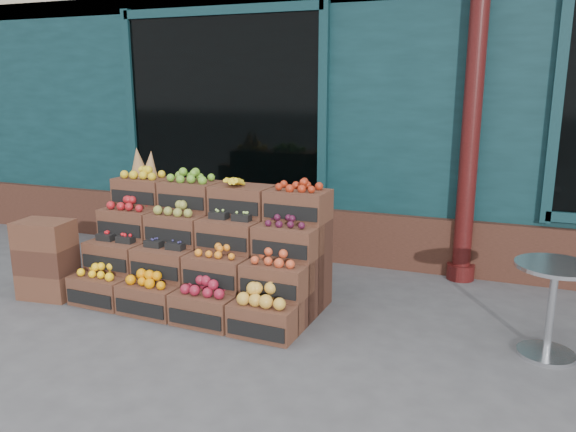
% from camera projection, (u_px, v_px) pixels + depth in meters
% --- Properties ---
extents(ground, '(60.00, 60.00, 0.00)m').
position_uv_depth(ground, '(280.00, 342.00, 4.40)').
color(ground, '#454548').
rests_on(ground, ground).
extents(shop_facade, '(12.00, 6.24, 4.80)m').
position_uv_depth(shop_facade, '(405.00, 55.00, 8.49)').
color(shop_facade, '#0D292D').
rests_on(shop_facade, ground).
extents(crate_display, '(2.24, 1.16, 1.38)m').
position_uv_depth(crate_display, '(205.00, 256.00, 5.19)').
color(crate_display, '#4C2B1E').
rests_on(crate_display, ground).
extents(spare_crates, '(0.53, 0.40, 0.74)m').
position_uv_depth(spare_crates, '(47.00, 259.00, 5.27)').
color(spare_crates, '#4C2B1E').
rests_on(spare_crates, ground).
extents(bistro_table, '(0.57, 0.57, 0.72)m').
position_uv_depth(bistro_table, '(552.00, 299.00, 4.09)').
color(bistro_table, silver).
rests_on(bistro_table, ground).
extents(shopkeeper, '(0.87, 0.65, 2.16)m').
position_uv_depth(shopkeeper, '(225.00, 152.00, 7.56)').
color(shopkeeper, '#134524').
rests_on(shopkeeper, ground).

